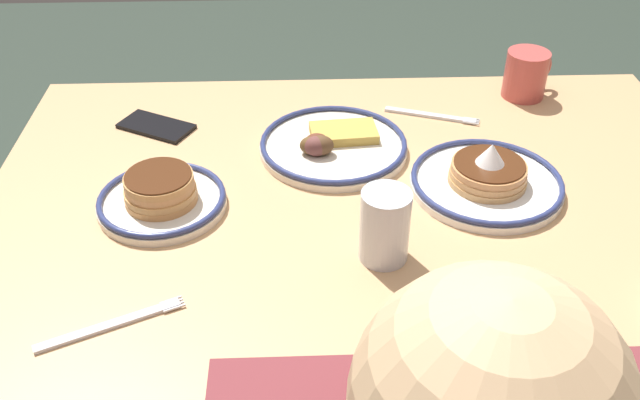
% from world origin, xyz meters
% --- Properties ---
extents(dining_table, '(1.30, 0.95, 0.75)m').
position_xyz_m(dining_table, '(0.00, 0.00, 0.66)').
color(dining_table, tan).
rests_on(dining_table, ground_plane).
extents(plate_near_main, '(0.26, 0.26, 0.09)m').
position_xyz_m(plate_near_main, '(-0.22, -0.05, 0.77)').
color(plate_near_main, white).
rests_on(plate_near_main, dining_table).
extents(plate_center_pancakes, '(0.21, 0.21, 0.06)m').
position_xyz_m(plate_center_pancakes, '(0.34, -0.01, 0.77)').
color(plate_center_pancakes, silver).
rests_on(plate_center_pancakes, dining_table).
extents(plate_far_companion, '(0.28, 0.28, 0.05)m').
position_xyz_m(plate_far_companion, '(0.04, -0.18, 0.76)').
color(plate_far_companion, silver).
rests_on(plate_far_companion, dining_table).
extents(coffee_mug, '(0.11, 0.09, 0.10)m').
position_xyz_m(coffee_mug, '(-0.37, -0.39, 0.80)').
color(coffee_mug, '#BF4C47').
rests_on(coffee_mug, dining_table).
extents(drinking_glass, '(0.08, 0.08, 0.12)m').
position_xyz_m(drinking_glass, '(-0.02, 0.13, 0.80)').
color(drinking_glass, silver).
rests_on(drinking_glass, dining_table).
extents(cell_phone, '(0.16, 0.13, 0.01)m').
position_xyz_m(cell_phone, '(0.39, -0.28, 0.75)').
color(cell_phone, black).
rests_on(cell_phone, dining_table).
extents(fork_near, '(0.19, 0.08, 0.01)m').
position_xyz_m(fork_near, '(-0.16, -0.30, 0.75)').
color(fork_near, silver).
rests_on(fork_near, dining_table).
extents(fork_far, '(0.19, 0.10, 0.01)m').
position_xyz_m(fork_far, '(0.37, 0.26, 0.75)').
color(fork_far, silver).
rests_on(fork_far, dining_table).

